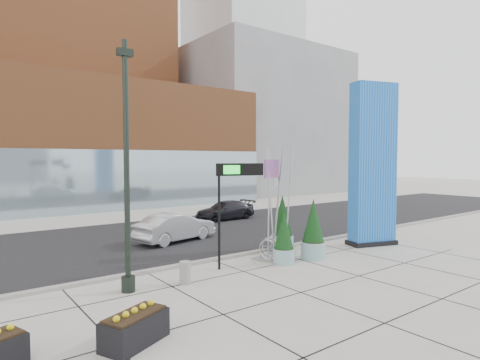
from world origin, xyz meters
TOP-DOWN VIEW (x-y plane):
  - ground at (0.00, 0.00)m, footprint 160.00×160.00m
  - street_asphalt at (0.00, 10.00)m, footprint 80.00×12.00m
  - curb_edge at (0.00, 4.00)m, footprint 80.00×0.30m
  - tower_podium at (1.00, 27.00)m, footprint 34.00×10.00m
  - tower_glass_front at (1.00, 22.20)m, footprint 34.00×0.60m
  - building_grey_parking at (26.00, 32.00)m, footprint 20.00×18.00m
  - building_pale_office at (36.00, 48.00)m, footprint 16.00×16.00m
  - blue_pylon at (9.00, 1.96)m, footprint 2.60×1.74m
  - lamp_post at (-3.35, 2.41)m, footprint 0.52×0.44m
  - public_art_sculpture at (3.52, 3.00)m, footprint 2.33×1.61m
  - concrete_bollard at (-1.50, 2.00)m, footprint 0.40×0.40m
  - overhead_street_sign at (1.13, 2.80)m, footprint 1.90×0.67m
  - round_planter_east at (4.60, 1.80)m, footprint 1.03×1.03m
  - round_planter_mid at (4.48, 3.60)m, footprint 1.04×1.04m
  - round_planter_west at (3.02, 1.94)m, footprint 0.87×0.87m
  - box_planter_south at (-4.61, -1.20)m, footprint 1.75×1.36m
  - car_silver_mid at (1.58, 8.50)m, footprint 4.65×2.52m
  - car_dark_east at (7.89, 13.08)m, footprint 4.46×1.87m

SIDE VIEW (x-z plane):
  - ground at x=0.00m, z-range 0.00..0.00m
  - street_asphalt at x=0.00m, z-range 0.00..0.02m
  - curb_edge at x=0.00m, z-range 0.00..0.12m
  - concrete_bollard at x=-1.50m, z-range 0.00..0.77m
  - box_planter_south at x=-4.61m, z-range -0.03..0.83m
  - car_dark_east at x=7.89m, z-range 0.00..1.29m
  - car_silver_mid at x=1.58m, z-range 0.00..1.45m
  - round_planter_west at x=3.02m, z-range -0.06..2.13m
  - round_planter_east at x=4.60m, z-range -0.07..2.50m
  - round_planter_mid at x=4.48m, z-range -0.07..2.54m
  - public_art_sculpture at x=3.52m, z-range -1.14..3.67m
  - tower_glass_front at x=1.00m, z-range 0.00..5.00m
  - lamp_post at x=-3.35m, z-range -0.72..7.24m
  - overhead_street_sign at x=1.13m, z-range 1.47..5.55m
  - blue_pylon at x=9.00m, z-range -0.13..7.82m
  - tower_podium at x=1.00m, z-range 0.00..11.00m
  - building_grey_parking at x=26.00m, z-range 0.00..18.00m
  - building_pale_office at x=36.00m, z-range 0.00..55.00m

